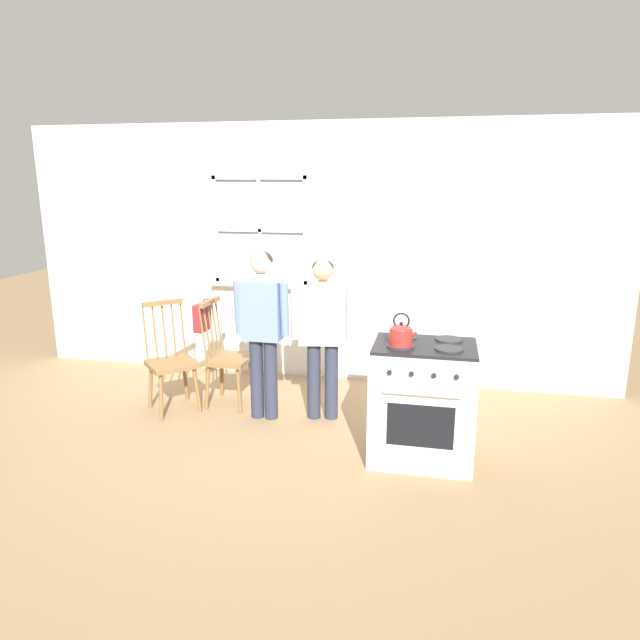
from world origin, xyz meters
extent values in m
plane|color=#937551|center=(0.00, 0.00, 0.00)|extent=(16.00, 16.00, 0.00)
cube|color=white|center=(-2.14, 1.40, 1.35)|extent=(2.11, 0.06, 2.70)
cube|color=white|center=(1.58, 1.40, 1.35)|extent=(3.25, 0.06, 2.70)
cube|color=white|center=(-0.57, 1.40, 0.51)|extent=(1.04, 0.06, 1.03)
cube|color=white|center=(-0.57, 1.40, 2.43)|extent=(1.04, 0.06, 0.54)
cube|color=silver|center=(-0.57, 1.32, 1.01)|extent=(1.10, 0.10, 0.03)
cube|color=#9EB7C6|center=(-0.57, 1.41, 1.59)|extent=(0.98, 0.01, 1.08)
cube|color=silver|center=(-0.57, 1.38, 1.59)|extent=(0.04, 0.02, 1.14)
cube|color=silver|center=(-0.57, 1.38, 1.59)|extent=(1.04, 0.02, 0.04)
cube|color=silver|center=(-1.07, 1.38, 1.59)|extent=(0.04, 0.03, 1.14)
cube|color=silver|center=(-0.07, 1.38, 1.59)|extent=(0.04, 0.03, 1.14)
cube|color=silver|center=(-0.57, 1.38, 2.14)|extent=(1.04, 0.03, 0.04)
cube|color=silver|center=(-0.57, 1.38, 1.05)|extent=(1.04, 0.03, 0.04)
cube|color=olive|center=(-0.59, 0.42, 0.45)|extent=(0.41, 0.43, 0.04)
cylinder|color=olive|center=(-0.44, 0.24, 0.22)|extent=(0.07, 0.07, 0.44)
cylinder|color=olive|center=(-0.43, 0.58, 0.22)|extent=(0.07, 0.07, 0.44)
cylinder|color=olive|center=(-0.76, 0.25, 0.22)|extent=(0.07, 0.07, 0.44)
cylinder|color=olive|center=(-0.75, 0.59, 0.22)|extent=(0.07, 0.07, 0.44)
cylinder|color=olive|center=(-0.77, 0.24, 0.72)|extent=(0.07, 0.02, 0.54)
cylinder|color=olive|center=(-0.77, 0.33, 0.72)|extent=(0.07, 0.02, 0.54)
cylinder|color=olive|center=(-0.76, 0.42, 0.72)|extent=(0.07, 0.02, 0.54)
cylinder|color=olive|center=(-0.76, 0.51, 0.72)|extent=(0.07, 0.02, 0.54)
cylinder|color=olive|center=(-0.76, 0.60, 0.72)|extent=(0.07, 0.02, 0.54)
cube|color=olive|center=(-0.76, 0.42, 1.01)|extent=(0.05, 0.38, 0.04)
cube|color=olive|center=(-1.06, 0.17, 0.45)|extent=(0.58, 0.58, 0.04)
cylinder|color=olive|center=(-1.07, -0.06, 0.22)|extent=(0.05, 0.09, 0.44)
cylinder|color=olive|center=(-0.83, 0.18, 0.22)|extent=(0.09, 0.05, 0.44)
cylinder|color=olive|center=(-1.30, 0.17, 0.22)|extent=(0.09, 0.05, 0.44)
cylinder|color=olive|center=(-1.05, 0.40, 0.22)|extent=(0.05, 0.09, 0.44)
cylinder|color=olive|center=(-1.31, 0.17, 0.72)|extent=(0.06, 0.07, 0.54)
cylinder|color=olive|center=(-1.25, 0.23, 0.72)|extent=(0.06, 0.07, 0.54)
cylinder|color=olive|center=(-1.18, 0.29, 0.72)|extent=(0.06, 0.07, 0.54)
cylinder|color=olive|center=(-1.12, 0.36, 0.72)|extent=(0.06, 0.07, 0.54)
cylinder|color=olive|center=(-1.05, 0.42, 0.72)|extent=(0.06, 0.07, 0.54)
cube|color=olive|center=(-1.18, 0.29, 1.01)|extent=(0.30, 0.30, 0.04)
cylinder|color=#2D3347|center=(-0.24, 0.18, 0.37)|extent=(0.12, 0.12, 0.75)
cylinder|color=#2D3347|center=(-0.11, 0.18, 0.37)|extent=(0.12, 0.12, 0.75)
cube|color=#6B84B7|center=(-0.17, 0.18, 1.01)|extent=(0.35, 0.21, 0.52)
cylinder|color=#6B84B7|center=(-0.38, 0.16, 1.03)|extent=(0.08, 0.11, 0.49)
cylinder|color=#6B84B7|center=(0.04, 0.16, 1.03)|extent=(0.08, 0.11, 0.49)
cylinder|color=beige|center=(-0.17, 0.18, 1.30)|extent=(0.10, 0.10, 0.06)
sphere|color=beige|center=(-0.17, 0.18, 1.43)|extent=(0.19, 0.19, 0.19)
ellipsoid|color=#332319|center=(-0.17, 0.20, 1.45)|extent=(0.20, 0.20, 0.16)
cylinder|color=#2D3347|center=(0.27, 0.27, 0.36)|extent=(0.12, 0.12, 0.71)
cylinder|color=#2D3347|center=(0.43, 0.30, 0.36)|extent=(0.12, 0.12, 0.71)
cube|color=beige|center=(0.35, 0.28, 0.96)|extent=(0.44, 0.27, 0.50)
cylinder|color=beige|center=(0.11, 0.23, 0.98)|extent=(0.09, 0.12, 0.46)
cylinder|color=beige|center=(0.59, 0.30, 0.98)|extent=(0.09, 0.12, 0.46)
cylinder|color=tan|center=(0.35, 0.28, 1.24)|extent=(0.10, 0.10, 0.06)
sphere|color=tan|center=(0.35, 0.28, 1.36)|extent=(0.19, 0.19, 0.19)
ellipsoid|color=black|center=(0.35, 0.30, 1.38)|extent=(0.19, 0.19, 0.15)
cube|color=white|center=(1.26, -0.28, 0.45)|extent=(0.78, 0.64, 0.90)
cube|color=black|center=(1.26, -0.28, 0.91)|extent=(0.76, 0.61, 0.02)
cylinder|color=#2D2D30|center=(1.08, -0.41, 0.93)|extent=(0.20, 0.20, 0.02)
cylinder|color=#2D2D30|center=(1.43, -0.41, 0.93)|extent=(0.20, 0.20, 0.02)
cylinder|color=#2D2D30|center=(1.08, -0.15, 0.93)|extent=(0.20, 0.20, 0.02)
cylinder|color=#2D2D30|center=(1.43, -0.15, 0.93)|extent=(0.20, 0.20, 0.02)
cube|color=white|center=(1.26, 0.01, 1.00)|extent=(0.78, 0.06, 0.16)
cube|color=black|center=(1.26, -0.60, 0.40)|extent=(0.48, 0.01, 0.32)
cylinder|color=silver|center=(1.26, -0.63, 0.65)|extent=(0.54, 0.02, 0.02)
cylinder|color=#232326|center=(1.02, -0.61, 0.79)|extent=(0.04, 0.02, 0.04)
cylinder|color=#232326|center=(1.18, -0.61, 0.79)|extent=(0.04, 0.02, 0.04)
cylinder|color=#232326|center=(1.33, -0.61, 0.79)|extent=(0.04, 0.02, 0.04)
cylinder|color=#232326|center=(1.49, -0.61, 0.79)|extent=(0.04, 0.02, 0.04)
cylinder|color=red|center=(1.08, -0.41, 1.00)|extent=(0.17, 0.17, 0.12)
ellipsoid|color=red|center=(1.08, -0.41, 1.06)|extent=(0.16, 0.16, 0.07)
sphere|color=black|center=(1.08, -0.41, 1.10)|extent=(0.03, 0.03, 0.03)
cylinder|color=red|center=(1.16, -0.41, 1.02)|extent=(0.08, 0.03, 0.07)
torus|color=black|center=(1.08, -0.41, 1.12)|extent=(0.12, 0.01, 0.12)
cylinder|color=beige|center=(-0.53, 1.31, 1.07)|extent=(0.13, 0.13, 0.10)
cylinder|color=#33261C|center=(-0.53, 1.31, 1.11)|extent=(0.12, 0.12, 0.01)
cone|color=#388447|center=(-0.52, 1.32, 1.22)|extent=(0.06, 0.05, 0.20)
cone|color=#388447|center=(-0.54, 1.33, 1.17)|extent=(0.04, 0.05, 0.10)
cone|color=#388447|center=(-0.55, 1.30, 1.22)|extent=(0.09, 0.06, 0.21)
cone|color=#388447|center=(-0.53, 1.29, 1.16)|extent=(0.04, 0.05, 0.09)
cube|color=maroon|center=(-0.85, 0.43, 0.85)|extent=(0.10, 0.22, 0.26)
torus|color=maroon|center=(-0.77, 0.42, 1.02)|extent=(0.13, 0.13, 0.01)
camera|label=1|loc=(1.35, -4.47, 2.14)|focal=32.00mm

